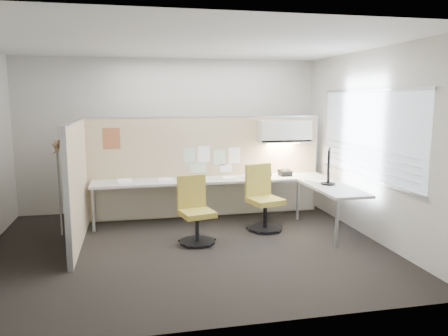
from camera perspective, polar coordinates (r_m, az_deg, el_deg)
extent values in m
cube|color=black|center=(6.30, -4.80, -10.30)|extent=(5.50, 4.50, 0.01)
cube|color=white|center=(5.98, -5.17, 15.99)|extent=(5.50, 4.50, 0.01)
cube|color=beige|center=(8.21, -6.92, 4.27)|extent=(5.50, 0.02, 2.80)
cube|color=beige|center=(3.78, -0.77, -1.35)|extent=(5.50, 0.02, 2.80)
cube|color=beige|center=(6.88, 18.43, 2.93)|extent=(0.02, 4.50, 2.80)
cube|color=#ACB9C8|center=(6.85, 18.31, 4.18)|extent=(0.01, 2.80, 1.30)
cube|color=tan|center=(7.70, -2.33, 0.07)|extent=(4.10, 0.06, 1.75)
cube|color=tan|center=(6.56, -18.60, -2.00)|extent=(0.06, 2.20, 1.75)
cube|color=beige|center=(7.42, -1.51, -1.57)|extent=(4.00, 0.60, 0.04)
cube|color=beige|center=(6.97, 13.97, -2.53)|extent=(0.60, 1.47, 0.04)
cube|color=beige|center=(7.75, -1.87, -3.85)|extent=(3.90, 0.02, 0.64)
cylinder|color=#A5A8AA|center=(7.16, -16.72, -5.34)|extent=(0.05, 0.05, 0.69)
cylinder|color=#A5A8AA|center=(6.36, 14.51, -7.08)|extent=(0.05, 0.05, 0.69)
cylinder|color=#A5A8AA|center=(7.65, 9.61, -4.15)|extent=(0.05, 0.05, 0.69)
cube|color=beige|center=(7.77, 7.81, 4.79)|extent=(0.90, 0.36, 0.38)
cube|color=#FFEABF|center=(7.78, 7.77, 3.25)|extent=(0.60, 0.06, 0.02)
cube|color=#8CBF8C|center=(7.59, -4.53, 1.64)|extent=(0.21, 0.00, 0.28)
cube|color=white|center=(7.62, -2.67, 1.84)|extent=(0.21, 0.00, 0.28)
cube|color=#8CBF8C|center=(7.68, -0.61, 1.38)|extent=(0.21, 0.00, 0.28)
cube|color=white|center=(7.74, 1.36, 1.66)|extent=(0.21, 0.00, 0.28)
cube|color=#8CBF8C|center=(7.64, -3.40, 0.03)|extent=(0.28, 0.00, 0.18)
cube|color=white|center=(7.73, 0.27, 0.01)|extent=(0.21, 0.00, 0.14)
cube|color=orange|center=(7.50, -14.48, 3.74)|extent=(0.28, 0.00, 0.35)
cylinder|color=black|center=(6.43, -3.49, -9.55)|extent=(0.51, 0.51, 0.03)
cylinder|color=black|center=(6.37, -3.51, -7.89)|extent=(0.06, 0.06, 0.39)
cube|color=gold|center=(6.31, -3.53, -5.94)|extent=(0.54, 0.54, 0.08)
cube|color=gold|center=(6.43, -4.27, -3.06)|extent=(0.43, 0.16, 0.49)
cylinder|color=black|center=(7.06, 5.37, -7.83)|extent=(0.54, 0.54, 0.03)
cylinder|color=black|center=(7.01, 5.39, -6.20)|extent=(0.06, 0.06, 0.42)
cube|color=gold|center=(6.95, 5.42, -4.30)|extent=(0.58, 0.58, 0.08)
cube|color=gold|center=(7.07, 4.48, -1.55)|extent=(0.46, 0.18, 0.52)
cylinder|color=black|center=(7.10, 13.44, -2.00)|extent=(0.22, 0.22, 0.02)
cylinder|color=black|center=(7.09, 13.47, -1.25)|extent=(0.04, 0.04, 0.20)
cube|color=black|center=(7.04, 13.56, 0.98)|extent=(0.27, 0.49, 0.36)
cube|color=black|center=(7.04, 13.56, 0.98)|extent=(0.22, 0.44, 0.31)
cube|color=black|center=(7.76, 8.00, -0.65)|extent=(0.22, 0.21, 0.12)
cylinder|color=black|center=(7.74, 7.33, -0.40)|extent=(0.06, 0.17, 0.04)
cube|color=black|center=(7.68, 4.61, -0.87)|extent=(0.15, 0.09, 0.05)
cube|color=black|center=(7.70, 5.85, -0.84)|extent=(0.11, 0.07, 0.06)
cube|color=silver|center=(5.46, -20.25, 5.29)|extent=(0.14, 0.02, 0.02)
cylinder|color=silver|center=(5.48, -20.93, 4.37)|extent=(0.02, 0.02, 0.14)
cube|color=#AD7F4C|center=(5.49, -20.85, 3.02)|extent=(0.02, 0.41, 0.12)
cube|color=#AD7F4C|center=(5.53, -21.09, 2.63)|extent=(0.02, 0.41, 0.12)
cube|color=#B1B1BC|center=(5.53, -20.68, -3.10)|extent=(0.01, 0.07, 1.02)
cube|color=white|center=(7.31, -12.87, -1.67)|extent=(0.27, 0.33, 0.03)
cube|color=white|center=(7.32, -7.66, -1.53)|extent=(0.25, 0.32, 0.02)
cube|color=white|center=(7.32, -3.32, -1.39)|extent=(0.25, 0.32, 0.04)
cube|color=white|center=(7.46, 0.69, -1.29)|extent=(0.27, 0.33, 0.01)
cube|color=white|center=(7.46, 3.62, -1.26)|extent=(0.31, 0.35, 0.03)
cube|color=white|center=(7.31, 12.11, -1.70)|extent=(0.31, 0.36, 0.02)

